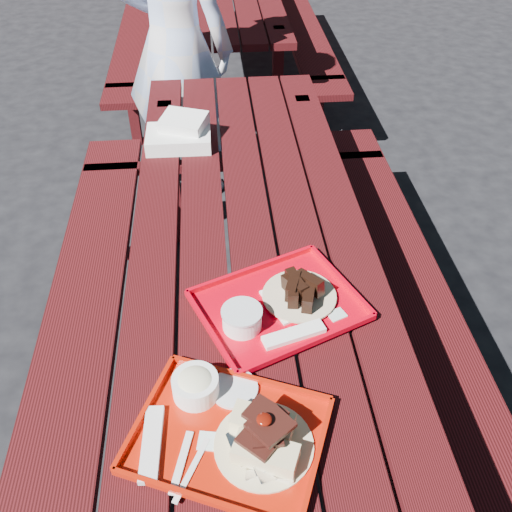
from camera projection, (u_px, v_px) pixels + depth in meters
name	position (u px, v px, depth m)	size (l,w,h in m)	color
ground	(253.00, 388.00, 2.24)	(60.00, 60.00, 0.00)	black
picnic_table_near	(252.00, 286.00, 1.87)	(1.41, 2.40, 0.75)	#410C10
picnic_table_far	(219.00, 8.00, 3.97)	(1.41, 2.40, 0.75)	#410C10
near_tray	(231.00, 423.00, 1.23)	(0.49, 0.44, 0.13)	#AF1606
far_tray	(278.00, 306.00, 1.51)	(0.50, 0.45, 0.07)	#C80012
white_cloth	(180.00, 134.00, 2.16)	(0.24, 0.21, 0.10)	white
person	(175.00, 47.00, 2.77)	(0.59, 0.39, 1.62)	#B6CDFA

